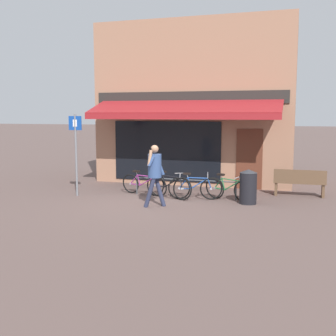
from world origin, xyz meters
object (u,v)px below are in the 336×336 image
at_px(bicycle_purple, 144,184).
at_px(bicycle_black, 168,186).
at_px(bicycle_blue, 195,188).
at_px(litter_bin, 248,186).
at_px(pedestrian_adult, 155,169).
at_px(bicycle_green, 229,189).
at_px(parking_sign, 76,147).
at_px(park_bench, 299,182).

bearing_deg(bicycle_purple, bicycle_black, 0.97).
xyz_separation_m(bicycle_blue, litter_bin, (1.63, -0.13, 0.14)).
bearing_deg(pedestrian_adult, bicycle_green, -151.17).
xyz_separation_m(pedestrian_adult, parking_sign, (-2.89, 0.75, 0.51)).
height_order(bicycle_black, park_bench, park_bench).
distance_m(bicycle_purple, parking_sign, 2.47).
distance_m(bicycle_green, pedestrian_adult, 2.45).
bearing_deg(litter_bin, pedestrian_adult, -154.66).
distance_m(bicycle_blue, litter_bin, 1.64).
bearing_deg(bicycle_purple, litter_bin, 8.96).
distance_m(bicycle_purple, bicycle_green, 2.78).
xyz_separation_m(bicycle_green, parking_sign, (-4.77, -0.63, 1.22)).
height_order(bicycle_black, bicycle_blue, bicycle_black).
height_order(parking_sign, park_bench, parking_sign).
height_order(bicycle_purple, bicycle_blue, bicycle_blue).
relative_size(bicycle_black, parking_sign, 0.65).
bearing_deg(bicycle_purple, park_bench, 29.10).
distance_m(bicycle_purple, pedestrian_adult, 1.92).
bearing_deg(bicycle_black, pedestrian_adult, -69.46).
bearing_deg(parking_sign, bicycle_purple, 21.25).
height_order(bicycle_blue, litter_bin, litter_bin).
relative_size(bicycle_green, litter_bin, 1.59).
relative_size(bicycle_purple, bicycle_black, 1.01).
relative_size(bicycle_blue, park_bench, 1.03).
bearing_deg(park_bench, bicycle_purple, -166.60).
xyz_separation_m(bicycle_green, park_bench, (2.05, 1.36, 0.10)).
distance_m(bicycle_green, park_bench, 2.46).
xyz_separation_m(bicycle_purple, park_bench, (4.82, 1.21, 0.11)).
bearing_deg(pedestrian_adult, litter_bin, -162.19).
bearing_deg(bicycle_green, parking_sign, -147.28).
bearing_deg(bicycle_green, bicycle_blue, -150.36).
bearing_deg(bicycle_black, park_bench, 41.05).
relative_size(bicycle_green, park_bench, 1.01).
bearing_deg(bicycle_black, bicycle_purple, -173.08).
xyz_separation_m(bicycle_purple, bicycle_black, (0.90, -0.22, 0.02)).
relative_size(bicycle_green, pedestrian_adult, 0.91).
bearing_deg(pedestrian_adult, park_bench, -152.59).
xyz_separation_m(bicycle_black, bicycle_green, (1.88, 0.08, -0.01)).
distance_m(bicycle_purple, park_bench, 4.97).
bearing_deg(park_bench, litter_bin, -133.39).
bearing_deg(bicycle_black, parking_sign, -148.29).
distance_m(bicycle_purple, litter_bin, 3.40).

